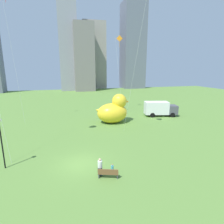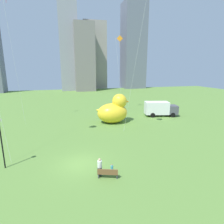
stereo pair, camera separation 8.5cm
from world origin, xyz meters
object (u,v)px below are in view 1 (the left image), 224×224
at_px(person_child, 112,169).
at_px(kite_orange, 119,43).
at_px(lamppost, 0,132).
at_px(kite_red, 6,0).
at_px(giant_inflatable_duck, 113,111).
at_px(box_truck, 160,109).
at_px(person_adult, 100,166).
at_px(park_bench, 108,173).

distance_m(person_child, kite_orange, 28.74).
height_order(lamppost, kite_orange, kite_orange).
height_order(person_child, kite_red, kite_red).
bearing_deg(lamppost, giant_inflatable_duck, 40.87).
distance_m(person_child, box_truck, 22.89).
height_order(giant_inflatable_duck, kite_orange, kite_orange).
relative_size(person_adult, box_truck, 0.24).
relative_size(box_truck, kite_orange, 0.42).
bearing_deg(park_bench, box_truck, 50.58).
bearing_deg(box_truck, kite_orange, 136.36).
relative_size(person_adult, kite_orange, 0.10).
bearing_deg(kite_red, park_bench, -61.28).
distance_m(giant_inflatable_duck, kite_orange, 15.17).
xyz_separation_m(person_child, kite_orange, (7.95, 23.93, 13.79)).
height_order(kite_orange, kite_red, kite_red).
xyz_separation_m(kite_orange, kite_red, (-19.10, -5.06, 4.62)).
distance_m(person_adult, lamppost, 9.52).
height_order(lamppost, box_truck, lamppost).
bearing_deg(park_bench, giant_inflatable_duck, 73.07).
height_order(person_adult, kite_orange, kite_orange).
distance_m(person_child, kite_red, 28.63).
height_order(park_bench, person_child, person_child).
height_order(giant_inflatable_duck, kite_red, kite_red).
xyz_separation_m(person_child, giant_inflatable_duck, (4.41, 15.62, 1.60)).
relative_size(box_truck, kite_red, 0.32).
height_order(person_child, lamppost, lamppost).
xyz_separation_m(park_bench, kite_red, (-10.64, 19.42, 18.46)).
bearing_deg(person_adult, box_truck, 48.58).
bearing_deg(box_truck, park_bench, -129.42).
relative_size(person_child, kite_red, 0.05).
bearing_deg(lamppost, box_truck, 30.48).
height_order(lamppost, kite_red, kite_red).
height_order(box_truck, kite_orange, kite_orange).
xyz_separation_m(park_bench, person_child, (0.51, 0.54, 0.05)).
bearing_deg(person_child, box_truck, 50.70).
relative_size(park_bench, person_child, 1.88).
distance_m(park_bench, kite_orange, 29.36).
xyz_separation_m(park_bench, giant_inflatable_duck, (4.92, 16.16, 1.65)).
relative_size(park_bench, lamppost, 0.37).
bearing_deg(giant_inflatable_duck, person_adult, -109.45).
bearing_deg(person_adult, person_child, -2.71).
distance_m(giant_inflatable_duck, box_truck, 10.31).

